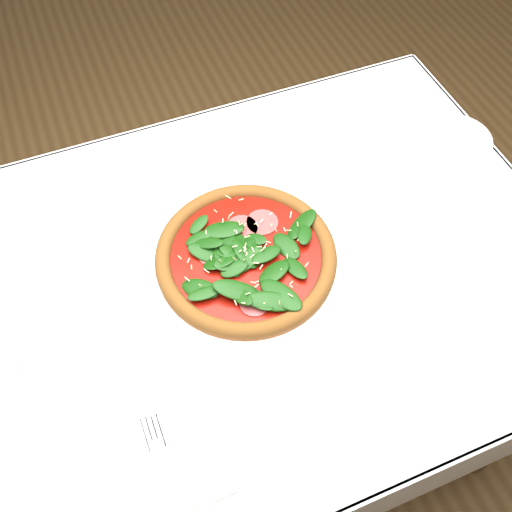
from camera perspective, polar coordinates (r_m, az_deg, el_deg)
name	(u,v)px	position (r m, az deg, el deg)	size (l,w,h in m)	color
ground	(238,420)	(1.65, -1.82, -16.05)	(6.00, 6.00, 0.00)	brown
dining_table	(229,307)	(1.05, -2.76, -5.12)	(1.21, 0.81, 0.75)	white
plate	(246,261)	(0.97, -1.00, -0.52)	(0.35, 0.35, 0.02)	white
pizza	(246,255)	(0.95, -1.01, 0.15)	(0.40, 0.40, 0.04)	brown
napkin	(171,489)	(0.84, -8.52, -22.04)	(0.17, 0.08, 0.01)	white
fork	(163,465)	(0.84, -9.27, -19.94)	(0.03, 0.17, 0.00)	silver
saucer_far	(457,139)	(1.23, 19.49, 10.98)	(0.14, 0.14, 0.01)	white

